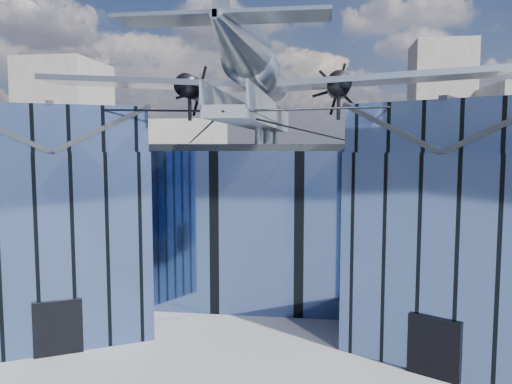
# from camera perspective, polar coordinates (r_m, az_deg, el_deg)

# --- Properties ---
(ground_plane) EXTENTS (120.00, 120.00, 0.00)m
(ground_plane) POSITION_cam_1_polar(r_m,az_deg,el_deg) (27.76, -0.58, -15.36)
(ground_plane) COLOR gray
(museum) EXTENTS (32.88, 24.50, 17.60)m
(museum) POSITION_cam_1_polar(r_m,az_deg,el_deg) (32.02, 0.93, -2.33)
(museum) COLOR #4C659B
(museum) RESTS_ON ground
(bg_towers) EXTENTS (77.00, 24.50, 26.00)m
(bg_towers) POSITION_cam_1_polar(r_m,az_deg,el_deg) (76.21, 6.08, 5.46)
(bg_towers) COLOR gray
(bg_towers) RESTS_ON ground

